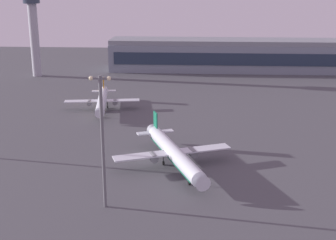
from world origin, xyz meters
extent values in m
plane|color=#4C4C51|center=(0.00, 0.00, 0.00)|extent=(416.00, 416.00, 0.00)
cube|color=gray|center=(42.75, 127.73, 7.00)|extent=(144.63, 22.00, 14.00)
cube|color=#263347|center=(42.75, 116.53, 7.70)|extent=(138.84, 0.40, 6.16)
cube|color=gray|center=(42.75, 127.73, 15.20)|extent=(144.63, 19.80, 2.40)
cylinder|color=#A8A8B2|center=(-63.95, 106.82, 17.76)|extent=(4.40, 4.40, 35.51)
cylinder|color=#2D3847|center=(-63.95, 106.82, 37.01)|extent=(8.00, 8.00, 3.00)
cylinder|color=silver|center=(10.39, -7.37, 4.01)|extent=(16.30, 34.11, 3.71)
cone|color=silver|center=(17.24, -24.84, 4.01)|extent=(4.14, 3.47, 3.53)
cone|color=silver|center=(3.47, 10.28, 4.01)|extent=(4.11, 3.77, 3.34)
cube|color=silver|center=(10.03, -6.46, 3.81)|extent=(30.54, 15.06, 0.34)
cube|color=silver|center=(4.15, 8.55, 4.20)|extent=(10.86, 6.11, 0.34)
cube|color=#146B4C|center=(4.25, 8.28, 7.18)|extent=(1.41, 3.02, 6.35)
cylinder|color=slate|center=(15.04, -4.50, 3.13)|extent=(3.29, 4.06, 2.15)
cylinder|color=slate|center=(5.03, -8.42, 3.13)|extent=(3.29, 4.06, 2.15)
cube|color=#146B4C|center=(10.39, -7.37, 2.99)|extent=(14.93, 31.36, 0.35)
cylinder|color=#333338|center=(14.50, -17.85, 2.27)|extent=(0.27, 0.27, 3.47)
cylinder|color=black|center=(14.50, -17.85, 0.54)|extent=(0.76, 1.14, 1.08)
cylinder|color=#333338|center=(11.50, -4.31, 2.27)|extent=(0.27, 0.27, 3.47)
cylinder|color=black|center=(11.50, -4.31, 0.54)|extent=(0.76, 1.14, 1.08)
cylinder|color=#333338|center=(7.50, -5.88, 2.27)|extent=(0.27, 0.27, 3.47)
cylinder|color=black|center=(7.50, -5.88, 0.54)|extent=(0.76, 1.14, 1.08)
cylinder|color=silver|center=(-18.92, 45.91, 3.55)|extent=(7.81, 31.28, 3.29)
cone|color=silver|center=(-16.49, 29.49, 3.55)|extent=(3.39, 2.51, 3.12)
cone|color=silver|center=(-21.38, 62.51, 3.55)|extent=(3.28, 2.83, 2.96)
cube|color=silver|center=(-19.05, 46.77, 3.37)|extent=(27.88, 7.48, 0.30)
cube|color=silver|center=(-21.14, 60.88, 3.72)|extent=(9.71, 3.45, 0.30)
cube|color=orange|center=(-21.10, 60.62, 6.36)|extent=(0.66, 2.78, 5.62)
cylinder|color=slate|center=(-14.34, 47.46, 2.77)|extent=(2.34, 3.36, 1.90)
cylinder|color=slate|center=(-23.75, 46.07, 2.77)|extent=(2.34, 3.36, 1.90)
cube|color=orange|center=(-18.92, 45.91, 2.64)|extent=(7.12, 28.77, 0.31)
cylinder|color=#333338|center=(-17.46, 36.06, 2.01)|extent=(0.24, 0.24, 3.07)
cylinder|color=black|center=(-17.46, 36.06, 0.48)|extent=(0.48, 0.99, 0.95)
cylinder|color=#333338|center=(-17.36, 48.33, 2.01)|extent=(0.24, 0.24, 3.07)
cylinder|color=black|center=(-17.36, 48.33, 0.48)|extent=(0.48, 0.99, 0.95)
cylinder|color=#333338|center=(-21.12, 47.77, 2.01)|extent=(0.24, 0.24, 3.07)
cylinder|color=black|center=(-21.12, 47.77, 0.48)|extent=(0.48, 0.99, 0.95)
cylinder|color=slate|center=(-3.28, -29.99, 14.34)|extent=(0.70, 0.70, 28.67)
cube|color=slate|center=(-3.28, -29.99, 28.07)|extent=(4.80, 0.40, 0.40)
sphere|color=#F9EAB2|center=(-5.08, -29.99, 28.07)|extent=(0.90, 0.90, 0.90)
sphere|color=#F9EAB2|center=(-1.48, -29.99, 28.07)|extent=(0.90, 0.90, 0.90)
camera|label=1|loc=(15.62, -119.22, 46.97)|focal=49.80mm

